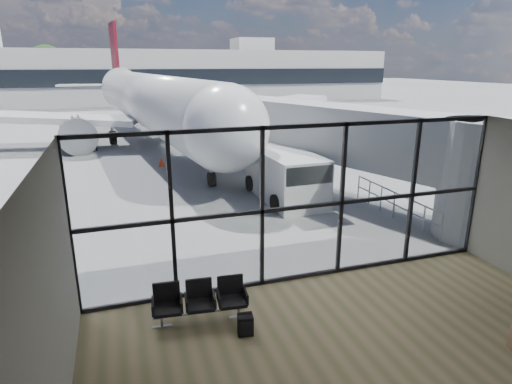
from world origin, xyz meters
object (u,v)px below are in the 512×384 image
backpack (245,325)px  service_van (286,175)px  airliner (147,100)px  belt_loader (84,140)px  seating_row (200,299)px

backpack → service_van: size_ratio=0.10×
airliner → service_van: airliner is taller
backpack → service_van: bearing=71.7°
airliner → belt_loader: (-4.91, -2.81, -2.51)m
service_van → seating_row: bearing=-125.3°
seating_row → airliner: size_ratio=0.06×
seating_row → airliner: bearing=93.1°
belt_loader → backpack: bearing=-81.5°
belt_loader → airliner: bearing=27.4°
seating_row → service_van: service_van is taller
service_van → belt_loader: service_van is taller
backpack → service_van: 10.50m
seating_row → service_van: bearing=61.5°
backpack → airliner: size_ratio=0.01×
seating_row → backpack: (0.86, -0.97, -0.30)m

